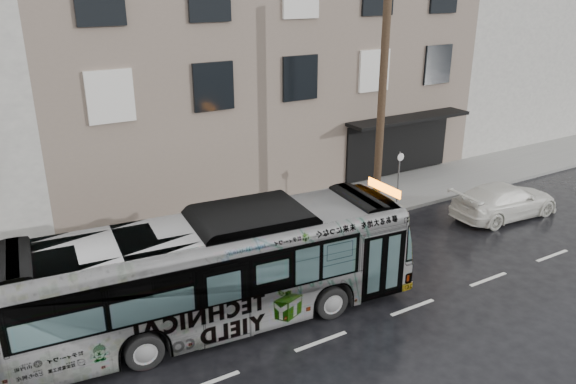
# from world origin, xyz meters

# --- Properties ---
(ground) EXTENTS (120.00, 120.00, 0.00)m
(ground) POSITION_xyz_m (0.00, 0.00, 0.00)
(ground) COLOR black
(ground) RESTS_ON ground
(sidewalk) EXTENTS (90.00, 3.60, 0.15)m
(sidewalk) POSITION_xyz_m (0.00, 4.90, 0.07)
(sidewalk) COLOR gray
(sidewalk) RESTS_ON ground
(building_taupe) EXTENTS (20.00, 12.00, 11.00)m
(building_taupe) POSITION_xyz_m (5.00, 12.70, 5.50)
(building_taupe) COLOR gray
(building_taupe) RESTS_ON ground
(building_filler) EXTENTS (18.00, 12.00, 12.00)m
(building_filler) POSITION_xyz_m (24.00, 12.70, 6.00)
(building_filler) COLOR beige
(building_filler) RESTS_ON ground
(utility_pole_front) EXTENTS (0.30, 0.30, 9.00)m
(utility_pole_front) POSITION_xyz_m (6.50, 3.30, 4.65)
(utility_pole_front) COLOR #463523
(utility_pole_front) RESTS_ON sidewalk
(sign_post) EXTENTS (0.06, 0.06, 2.40)m
(sign_post) POSITION_xyz_m (7.60, 3.30, 1.35)
(sign_post) COLOR slate
(sign_post) RESTS_ON sidewalk
(bus) EXTENTS (11.54, 3.73, 3.16)m
(bus) POSITION_xyz_m (-2.00, -0.24, 1.58)
(bus) COLOR #B2B2B2
(bus) RESTS_ON ground
(white_sedan) EXTENTS (4.80, 2.16, 1.37)m
(white_sedan) POSITION_xyz_m (10.96, 0.73, 0.68)
(white_sedan) COLOR silver
(white_sedan) RESTS_ON ground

